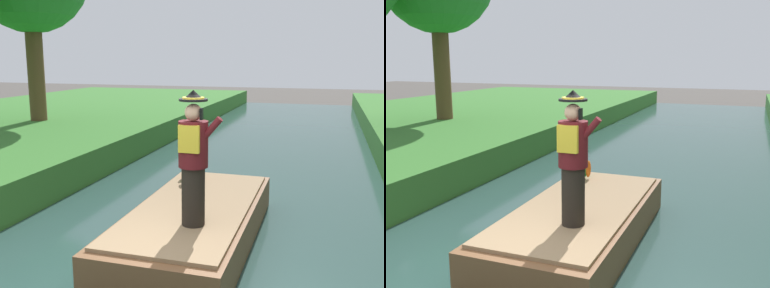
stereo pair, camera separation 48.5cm
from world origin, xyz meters
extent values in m
cube|color=brown|center=(0.00, 1.95, 0.38)|extent=(1.84, 4.22, 0.56)
cube|color=#997A56|center=(0.00, 1.95, 0.69)|extent=(1.69, 3.88, 0.05)
cylinder|color=black|center=(0.22, 1.14, 1.12)|extent=(0.32, 0.32, 0.82)
cylinder|color=#561419|center=(0.22, 1.14, 1.84)|extent=(0.40, 0.40, 0.62)
cube|color=gold|center=(0.22, 0.95, 1.94)|extent=(0.28, 0.06, 0.36)
sphere|color=#DBA884|center=(0.22, 1.14, 2.27)|extent=(0.23, 0.23, 0.23)
cylinder|color=black|center=(0.22, 1.14, 2.43)|extent=(0.38, 0.38, 0.03)
cone|color=black|center=(0.22, 1.14, 2.50)|extent=(0.26, 0.26, 0.12)
cylinder|color=gold|center=(0.22, 1.14, 2.46)|extent=(0.29, 0.29, 0.02)
cylinder|color=#561419|center=(0.44, 1.10, 2.02)|extent=(0.38, 0.09, 0.43)
cube|color=black|center=(0.35, 1.08, 2.26)|extent=(0.03, 0.08, 0.15)
ellipsoid|color=green|center=(-0.52, 3.37, 0.91)|extent=(0.26, 0.32, 0.40)
sphere|color=green|center=(-0.52, 3.33, 1.18)|extent=(0.20, 0.20, 0.20)
cone|color=yellow|center=(-0.52, 3.23, 1.17)|extent=(0.09, 0.09, 0.09)
ellipsoid|color=orange|center=(-0.66, 3.37, 0.91)|extent=(0.08, 0.20, 0.32)
ellipsoid|color=orange|center=(-0.38, 3.37, 0.91)|extent=(0.08, 0.20, 0.32)
cylinder|color=brown|center=(-7.55, 8.33, 2.59)|extent=(0.55, 0.55, 3.46)
camera|label=1|loc=(1.92, -4.33, 2.97)|focal=41.09mm
camera|label=2|loc=(2.37, -4.17, 2.97)|focal=41.09mm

